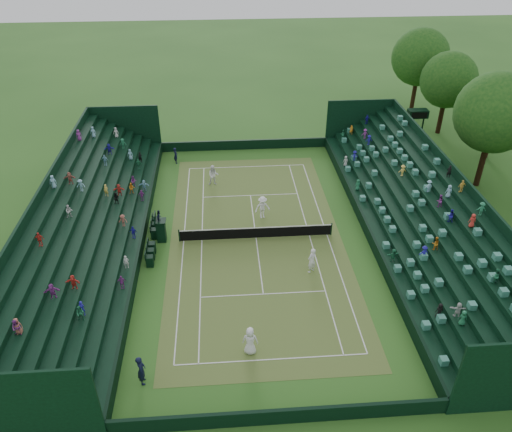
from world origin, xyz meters
The scene contains 19 objects.
ground centered at (0.00, 0.00, 0.00)m, with size 160.00×160.00×0.00m, color #29581B.
court_surface centered at (0.00, 0.00, 0.01)m, with size 12.97×26.77×0.01m, color #3C7828.
perimeter_wall_north centered at (0.00, 15.88, 0.50)m, with size 17.17×0.20×1.00m, color black.
perimeter_wall_south centered at (0.00, -15.88, 0.50)m, with size 17.17×0.20×1.00m, color black.
perimeter_wall_east centered at (8.48, 0.00, 0.50)m, with size 0.20×31.77×1.00m, color black.
perimeter_wall_west centered at (-8.48, 0.00, 0.50)m, with size 0.20×31.77×1.00m, color black.
north_grandstand centered at (12.66, 0.00, 1.55)m, with size 6.60×32.00×4.90m.
south_grandstand centered at (-12.66, 0.00, 1.55)m, with size 6.60×32.00×4.90m.
tennis_net centered at (0.00, 0.00, 0.53)m, with size 11.67×0.10×1.06m.
scoreboard_tower centered at (17.75, 16.00, 3.14)m, with size 2.00×1.00×3.70m.
tree_row centered at (22.42, 10.09, 6.20)m, with size 11.50×36.49×10.22m.
umpire_chair centered at (-7.12, 0.22, 1.15)m, with size 0.86×0.86×2.70m.
courtside_chairs centered at (-7.71, -0.30, 0.44)m, with size 0.54×5.51×1.17m.
player_near_west centered at (-1.18, -11.25, 0.93)m, with size 0.91×0.59×1.86m, color white.
player_near_east centered at (3.51, -4.30, 0.98)m, with size 0.71×0.47×1.95m, color white.
player_far_west centered at (-3.18, 8.64, 0.94)m, with size 0.92×0.71×1.89m, color white.
player_far_east centered at (0.74, 2.86, 0.96)m, with size 1.24×0.72×1.92m, color white.
line_judge_north centered at (-6.81, 13.26, 0.80)m, with size 0.58×0.38×1.59m, color black.
line_judge_south centered at (-7.04, -12.88, 0.94)m, with size 0.69×0.45×1.88m, color black.
Camera 1 is at (-2.33, -30.98, 22.02)m, focal length 35.00 mm.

